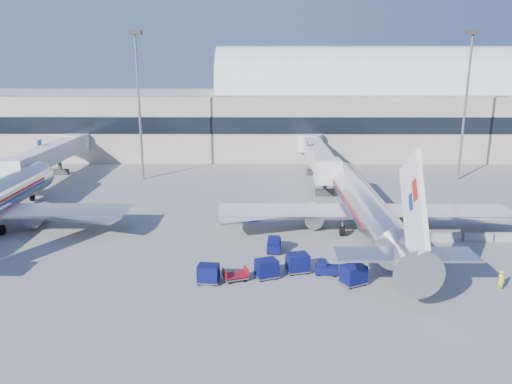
{
  "coord_description": "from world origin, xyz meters",
  "views": [
    {
      "loc": [
        -1.53,
        -47.22,
        18.26
      ],
      "look_at": [
        -1.88,
        6.0,
        4.2
      ],
      "focal_mm": 35.0,
      "sensor_mm": 36.0,
      "label": 1
    }
  ],
  "objects_px": {
    "jetbridge_mid": "(53,154)",
    "mast_west": "(138,84)",
    "cart_train_c": "(208,274)",
    "mast_east": "(468,84)",
    "barrier_far": "(509,237)",
    "cart_open_red": "(236,276)",
    "ramp_worker": "(501,280)",
    "barrier_near": "(446,237)",
    "barrier_mid": "(478,237)",
    "cart_solo_near": "(354,275)",
    "cart_train_b": "(267,268)",
    "tug_left": "(274,244)",
    "tug_lead": "(326,268)",
    "cart_solo_far": "(426,262)",
    "jetbridge_near": "(317,154)",
    "cart_train_a": "(298,263)",
    "tug_right": "(423,251)",
    "airliner_main": "(366,207)"
  },
  "relations": [
    {
      "from": "ramp_worker",
      "to": "cart_train_b",
      "type": "bearing_deg",
      "value": 70.08
    },
    {
      "from": "tug_right",
      "to": "mast_west",
      "type": "bearing_deg",
      "value": 155.04
    },
    {
      "from": "jetbridge_mid",
      "to": "cart_open_red",
      "type": "relative_size",
      "value": 11.6
    },
    {
      "from": "cart_train_c",
      "to": "jetbridge_near",
      "type": "bearing_deg",
      "value": 76.9
    },
    {
      "from": "mast_west",
      "to": "cart_solo_near",
      "type": "bearing_deg",
      "value": -55.67
    },
    {
      "from": "jetbridge_mid",
      "to": "barrier_far",
      "type": "xyz_separation_m",
      "value": [
        59.0,
        -28.81,
        -3.48
      ]
    },
    {
      "from": "jetbridge_mid",
      "to": "tug_lead",
      "type": "relative_size",
      "value": 12.81
    },
    {
      "from": "barrier_mid",
      "to": "ramp_worker",
      "type": "distance_m",
      "value": 11.91
    },
    {
      "from": "jetbridge_near",
      "to": "cart_solo_far",
      "type": "distance_m",
      "value": 37.02
    },
    {
      "from": "mast_east",
      "to": "tug_right",
      "type": "height_order",
      "value": "mast_east"
    },
    {
      "from": "barrier_near",
      "to": "tug_right",
      "type": "xyz_separation_m",
      "value": [
        -3.85,
        -4.55,
        0.23
      ]
    },
    {
      "from": "jetbridge_mid",
      "to": "cart_open_red",
      "type": "height_order",
      "value": "jetbridge_mid"
    },
    {
      "from": "jetbridge_mid",
      "to": "barrier_mid",
      "type": "relative_size",
      "value": 9.17
    },
    {
      "from": "tug_lead",
      "to": "cart_train_c",
      "type": "height_order",
      "value": "cart_train_c"
    },
    {
      "from": "barrier_far",
      "to": "ramp_worker",
      "type": "relative_size",
      "value": 1.73
    },
    {
      "from": "cart_train_c",
      "to": "mast_east",
      "type": "bearing_deg",
      "value": 52.77
    },
    {
      "from": "barrier_mid",
      "to": "cart_solo_near",
      "type": "bearing_deg",
      "value": -144.53
    },
    {
      "from": "jetbridge_near",
      "to": "cart_train_c",
      "type": "relative_size",
      "value": 13.89
    },
    {
      "from": "ramp_worker",
      "to": "cart_solo_near",
      "type": "bearing_deg",
      "value": 72.35
    },
    {
      "from": "cart_train_a",
      "to": "ramp_worker",
      "type": "xyz_separation_m",
      "value": [
        16.39,
        -3.38,
        -0.07
      ]
    },
    {
      "from": "cart_solo_far",
      "to": "cart_train_a",
      "type": "bearing_deg",
      "value": -163.1
    },
    {
      "from": "mast_west",
      "to": "barrier_near",
      "type": "xyz_separation_m",
      "value": [
        38.0,
        -28.0,
        -14.34
      ]
    },
    {
      "from": "tug_lead",
      "to": "cart_train_a",
      "type": "xyz_separation_m",
      "value": [
        -2.44,
        0.4,
        0.33
      ]
    },
    {
      "from": "jetbridge_near",
      "to": "barrier_mid",
      "type": "distance_m",
      "value": 32.09
    },
    {
      "from": "cart_solo_far",
      "to": "ramp_worker",
      "type": "height_order",
      "value": "ramp_worker"
    },
    {
      "from": "tug_left",
      "to": "jetbridge_mid",
      "type": "bearing_deg",
      "value": 51.42
    },
    {
      "from": "barrier_near",
      "to": "barrier_mid",
      "type": "relative_size",
      "value": 1.0
    },
    {
      "from": "barrier_near",
      "to": "ramp_worker",
      "type": "relative_size",
      "value": 1.73
    },
    {
      "from": "cart_solo_far",
      "to": "cart_open_red",
      "type": "distance_m",
      "value": 17.09
    },
    {
      "from": "jetbridge_near",
      "to": "jetbridge_mid",
      "type": "distance_m",
      "value": 42.0
    },
    {
      "from": "barrier_mid",
      "to": "cart_open_red",
      "type": "height_order",
      "value": "barrier_mid"
    },
    {
      "from": "cart_train_a",
      "to": "cart_train_b",
      "type": "xyz_separation_m",
      "value": [
        -2.76,
        -1.19,
        -0.03
      ]
    },
    {
      "from": "barrier_mid",
      "to": "barrier_near",
      "type": "bearing_deg",
      "value": 180.0
    },
    {
      "from": "barrier_far",
      "to": "jetbridge_mid",
      "type": "bearing_deg",
      "value": 153.98
    },
    {
      "from": "jetbridge_near",
      "to": "barrier_near",
      "type": "xyz_separation_m",
      "value": [
        10.4,
        -28.81,
        -3.48
      ]
    },
    {
      "from": "tug_left",
      "to": "ramp_worker",
      "type": "bearing_deg",
      "value": -110.28
    },
    {
      "from": "jetbridge_near",
      "to": "mast_west",
      "type": "bearing_deg",
      "value": -178.32
    },
    {
      "from": "cart_train_b",
      "to": "cart_solo_far",
      "type": "height_order",
      "value": "cart_train_b"
    },
    {
      "from": "jetbridge_mid",
      "to": "ramp_worker",
      "type": "height_order",
      "value": "jetbridge_mid"
    },
    {
      "from": "ramp_worker",
      "to": "cart_open_red",
      "type": "bearing_deg",
      "value": 72.2
    },
    {
      "from": "barrier_far",
      "to": "tug_right",
      "type": "bearing_deg",
      "value": -156.47
    },
    {
      "from": "barrier_near",
      "to": "cart_open_red",
      "type": "bearing_deg",
      "value": -155.44
    },
    {
      "from": "cart_train_b",
      "to": "tug_right",
      "type": "bearing_deg",
      "value": -3.54
    },
    {
      "from": "jetbridge_near",
      "to": "cart_open_red",
      "type": "height_order",
      "value": "jetbridge_near"
    },
    {
      "from": "tug_lead",
      "to": "cart_train_b",
      "type": "bearing_deg",
      "value": -163.63
    },
    {
      "from": "airliner_main",
      "to": "cart_train_a",
      "type": "height_order",
      "value": "airliner_main"
    },
    {
      "from": "mast_east",
      "to": "tug_lead",
      "type": "relative_size",
      "value": 10.53
    },
    {
      "from": "barrier_near",
      "to": "cart_solo_far",
      "type": "xyz_separation_m",
      "value": [
        -4.59,
        -7.63,
        0.41
      ]
    },
    {
      "from": "barrier_far",
      "to": "ramp_worker",
      "type": "distance_m",
      "value": 13.14
    },
    {
      "from": "jetbridge_mid",
      "to": "mast_west",
      "type": "distance_m",
      "value": 18.06
    }
  ]
}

